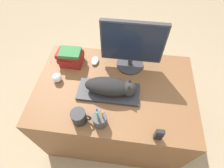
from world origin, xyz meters
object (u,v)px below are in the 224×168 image
(computer_mouse, at_px, (95,61))
(pen_cup, at_px, (100,120))
(book_stack, at_px, (71,57))
(phone, at_px, (159,135))
(coffee_mug, at_px, (79,117))
(monitor, at_px, (132,45))
(baseball, at_px, (57,78))
(keyboard, at_px, (109,92))
(cat, at_px, (112,87))

(computer_mouse, distance_m, pen_cup, 0.54)
(computer_mouse, relative_size, book_stack, 0.48)
(phone, height_order, book_stack, book_stack)
(book_stack, bearing_deg, phone, -38.59)
(coffee_mug, bearing_deg, monitor, 61.17)
(baseball, xyz_separation_m, book_stack, (0.06, 0.19, 0.03))
(monitor, distance_m, computer_mouse, 0.35)
(keyboard, height_order, coffee_mug, coffee_mug)
(baseball, relative_size, book_stack, 0.34)
(coffee_mug, distance_m, baseball, 0.39)
(keyboard, distance_m, computer_mouse, 0.32)
(coffee_mug, height_order, phone, phone)
(cat, relative_size, book_stack, 1.73)
(keyboard, relative_size, monitor, 0.98)
(coffee_mug, relative_size, baseball, 1.85)
(cat, bearing_deg, baseball, 172.00)
(cat, distance_m, coffee_mug, 0.30)
(computer_mouse, bearing_deg, pen_cup, -75.88)
(cat, relative_size, pen_cup, 1.88)
(monitor, distance_m, book_stack, 0.50)
(coffee_mug, xyz_separation_m, phone, (0.50, -0.05, 0.01))
(keyboard, bearing_deg, pen_cup, -95.06)
(monitor, height_order, phone, monitor)
(coffee_mug, bearing_deg, phone, -6.25)
(phone, bearing_deg, monitor, 109.84)
(cat, distance_m, phone, 0.43)
(cat, height_order, coffee_mug, cat)
(coffee_mug, bearing_deg, baseball, 129.51)
(book_stack, bearing_deg, monitor, 4.05)
(baseball, distance_m, book_stack, 0.21)
(baseball, distance_m, phone, 0.82)
(keyboard, bearing_deg, monitor, 64.95)
(cat, bearing_deg, book_stack, 145.44)
(monitor, bearing_deg, coffee_mug, -118.83)
(phone, distance_m, book_stack, 0.87)
(coffee_mug, xyz_separation_m, baseball, (-0.25, 0.30, -0.01))
(computer_mouse, xyz_separation_m, baseball, (-0.25, -0.23, 0.02))
(keyboard, xyz_separation_m, book_stack, (-0.34, 0.25, 0.06))
(pen_cup, relative_size, baseball, 2.72)
(keyboard, xyz_separation_m, phone, (0.34, -0.29, 0.04))
(monitor, bearing_deg, pen_cup, -106.44)
(cat, xyz_separation_m, book_stack, (-0.37, 0.25, -0.01))
(monitor, xyz_separation_m, phone, (0.21, -0.58, -0.16))
(keyboard, height_order, pen_cup, pen_cup)
(computer_mouse, height_order, book_stack, book_stack)
(monitor, height_order, baseball, monitor)
(book_stack, bearing_deg, computer_mouse, 9.95)
(monitor, bearing_deg, book_stack, -175.95)
(baseball, relative_size, phone, 0.63)
(coffee_mug, bearing_deg, computer_mouse, 89.89)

